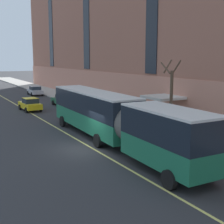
# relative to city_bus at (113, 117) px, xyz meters

# --- Properties ---
(ground_plane) EXTENTS (260.00, 260.00, 0.00)m
(ground_plane) POSITION_rel_city_bus_xyz_m (-2.00, 0.21, -2.12)
(ground_plane) COLOR #303033
(sidewalk) EXTENTS (4.71, 160.00, 0.15)m
(sidewalk) POSITION_rel_city_bus_xyz_m (7.26, 3.21, -2.04)
(sidewalk) COLOR #ADA89E
(sidewalk) RESTS_ON ground
(city_bus) EXTENTS (3.29, 19.21, 3.66)m
(city_bus) POSITION_rel_city_bus_xyz_m (0.00, 0.00, 0.00)
(city_bus) COLOR #1E704C
(city_bus) RESTS_ON ground
(parked_car_green_0) EXTENTS (1.98, 4.32, 1.56)m
(parked_car_green_0) POSITION_rel_city_bus_xyz_m (3.59, -4.76, -1.34)
(parked_car_green_0) COLOR #23603D
(parked_car_green_0) RESTS_ON ground
(parked_car_black_1) EXTENTS (1.91, 4.78, 1.56)m
(parked_car_black_1) POSITION_rel_city_bus_xyz_m (3.58, 12.20, -1.34)
(parked_car_black_1) COLOR black
(parked_car_black_1) RESTS_ON ground
(parked_car_green_2) EXTENTS (2.15, 4.29, 1.56)m
(parked_car_green_2) POSITION_rel_city_bus_xyz_m (3.58, 19.67, -1.34)
(parked_car_green_2) COLOR #23603D
(parked_car_green_2) RESTS_ON ground
(parked_car_silver_4) EXTENTS (2.07, 4.57, 1.56)m
(parked_car_silver_4) POSITION_rel_city_bus_xyz_m (3.62, 33.25, -1.34)
(parked_car_silver_4) COLOR #B7B7BC
(parked_car_silver_4) RESTS_ON ground
(parked_car_white_5) EXTENTS (1.93, 4.37, 1.56)m
(parked_car_white_5) POSITION_rel_city_bus_xyz_m (3.61, 6.03, -1.34)
(parked_car_white_5) COLOR silver
(parked_car_white_5) RESTS_ON ground
(taxi_cab) EXTENTS (2.06, 4.31, 1.56)m
(taxi_cab) POSITION_rel_city_bus_xyz_m (-1.27, 18.10, -1.34)
(taxi_cab) COLOR yellow
(taxi_cab) RESTS_ON ground
(street_tree_mid_block) EXTENTS (1.39, 1.44, 6.04)m
(street_tree_mid_block) POSITION_rel_city_bus_xyz_m (6.98, 1.91, 1.02)
(street_tree_mid_block) COLOR brown
(street_tree_mid_block) RESTS_ON sidewalk
(fire_hydrant) EXTENTS (0.42, 0.24, 0.72)m
(fire_hydrant) POSITION_rel_city_bus_xyz_m (5.40, 1.60, -1.63)
(fire_hydrant) COLOR red
(fire_hydrant) RESTS_ON sidewalk
(lane_centerline) EXTENTS (0.16, 140.00, 0.01)m
(lane_centerline) POSITION_rel_city_bus_xyz_m (-1.70, 3.21, -2.12)
(lane_centerline) COLOR #E0D66B
(lane_centerline) RESTS_ON ground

